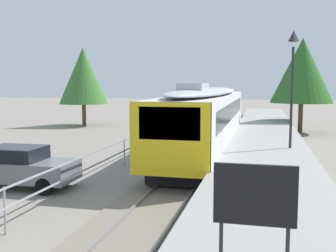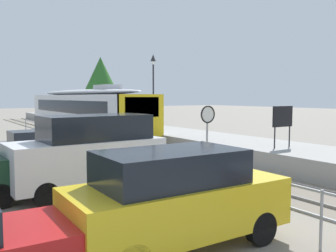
{
  "view_description": "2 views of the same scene",
  "coord_description": "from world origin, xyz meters",
  "px_view_note": "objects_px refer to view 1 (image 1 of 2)",
  "views": [
    {
      "loc": [
        3.05,
        3.4,
        3.86
      ],
      "look_at": [
        -1.0,
        20.32,
        2.0
      ],
      "focal_mm": 42.43,
      "sensor_mm": 36.0,
      "label": 1
    },
    {
      "loc": [
        -9.79,
        -1.31,
        3.11
      ],
      "look_at": [
        0.4,
        14.32,
        1.6
      ],
      "focal_mm": 39.01,
      "sensor_mm": 36.0,
      "label": 2
    }
  ],
  "objects_px": {
    "platform_lamp_mid_platform": "(293,67)",
    "platform_notice_board": "(255,199)",
    "parked_hatchback_grey": "(21,167)",
    "commuter_train": "(207,114)"
  },
  "relations": [
    {
      "from": "platform_lamp_mid_platform",
      "to": "platform_notice_board",
      "type": "distance_m",
      "value": 13.47
    },
    {
      "from": "platform_lamp_mid_platform",
      "to": "parked_hatchback_grey",
      "type": "height_order",
      "value": "platform_lamp_mid_platform"
    },
    {
      "from": "commuter_train",
      "to": "parked_hatchback_grey",
      "type": "relative_size",
      "value": 4.63
    },
    {
      "from": "platform_lamp_mid_platform",
      "to": "parked_hatchback_grey",
      "type": "relative_size",
      "value": 1.32
    },
    {
      "from": "commuter_train",
      "to": "platform_notice_board",
      "type": "height_order",
      "value": "commuter_train"
    },
    {
      "from": "platform_lamp_mid_platform",
      "to": "platform_notice_board",
      "type": "height_order",
      "value": "platform_lamp_mid_platform"
    },
    {
      "from": "parked_hatchback_grey",
      "to": "platform_lamp_mid_platform",
      "type": "bearing_deg",
      "value": 31.55
    },
    {
      "from": "commuter_train",
      "to": "platform_lamp_mid_platform",
      "type": "height_order",
      "value": "platform_lamp_mid_platform"
    },
    {
      "from": "commuter_train",
      "to": "platform_lamp_mid_platform",
      "type": "xyz_separation_m",
      "value": [
        4.32,
        -3.21,
        2.48
      ]
    },
    {
      "from": "commuter_train",
      "to": "platform_lamp_mid_platform",
      "type": "relative_size",
      "value": 3.5
    }
  ]
}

